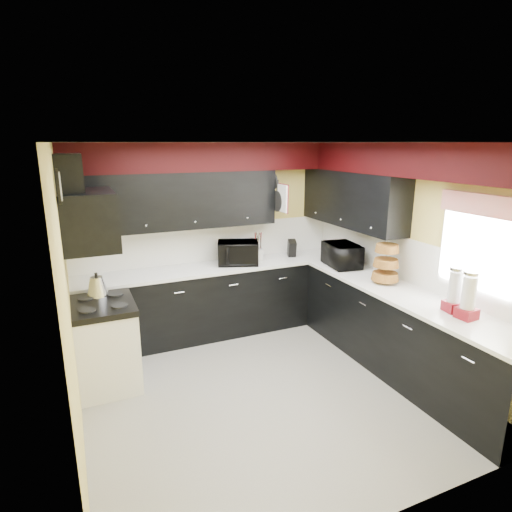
{
  "coord_description": "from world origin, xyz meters",
  "views": [
    {
      "loc": [
        -1.72,
        -3.62,
        2.5
      ],
      "look_at": [
        0.2,
        0.71,
        1.24
      ],
      "focal_mm": 30.0,
      "sensor_mm": 36.0,
      "label": 1
    }
  ],
  "objects": [
    {
      "name": "soffit_back",
      "position": [
        0.0,
        1.62,
        2.33
      ],
      "size": [
        3.6,
        0.36,
        0.35
      ],
      "primitive_type": "cube",
      "color": "black",
      "rests_on": "wall_back"
    },
    {
      "name": "soffit_right",
      "position": [
        1.62,
        -0.18,
        2.33
      ],
      "size": [
        0.36,
        3.24,
        0.35
      ],
      "primitive_type": "cube",
      "color": "black",
      "rests_on": "wall_right"
    },
    {
      "name": "ground",
      "position": [
        0.0,
        0.0,
        0.0
      ],
      "size": [
        3.6,
        3.6,
        0.0
      ],
      "primitive_type": "plane",
      "color": "gray",
      "rests_on": "ground"
    },
    {
      "name": "cut_board",
      "position": [
        0.83,
        1.3,
        1.8
      ],
      "size": [
        0.03,
        0.26,
        0.35
      ],
      "primitive_type": "cube",
      "color": "white",
      "rests_on": "upper_back"
    },
    {
      "name": "hood_duct",
      "position": [
        -1.68,
        0.75,
        2.2
      ],
      "size": [
        0.24,
        0.4,
        0.4
      ],
      "primitive_type": "cube",
      "color": "black",
      "rests_on": "wall_left"
    },
    {
      "name": "toaster_oven",
      "position": [
        0.27,
        1.47,
        1.09
      ],
      "size": [
        0.64,
        0.59,
        0.3
      ],
      "primitive_type": "imported",
      "rotation": [
        0.0,
        0.0,
        -0.36
      ],
      "color": "black",
      "rests_on": "counter_back"
    },
    {
      "name": "upper_back",
      "position": [
        -0.5,
        1.62,
        1.8
      ],
      "size": [
        2.6,
        0.35,
        0.7
      ],
      "primitive_type": "cube",
      "color": "black",
      "rests_on": "wall_back"
    },
    {
      "name": "counter_right",
      "position": [
        1.5,
        -0.3,
        0.92
      ],
      "size": [
        0.64,
        3.02,
        0.04
      ],
      "primitive_type": "cube",
      "color": "white",
      "rests_on": "cab_right"
    },
    {
      "name": "splash_right",
      "position": [
        1.79,
        0.0,
        1.19
      ],
      "size": [
        0.02,
        3.6,
        0.5
      ],
      "primitive_type": "cube",
      "color": "white",
      "rests_on": "counter_right"
    },
    {
      "name": "cab_right",
      "position": [
        1.5,
        -0.3,
        0.45
      ],
      "size": [
        0.6,
        3.0,
        0.9
      ],
      "primitive_type": "cube",
      "color": "black",
      "rests_on": "ground"
    },
    {
      "name": "ceiling",
      "position": [
        0.0,
        0.0,
        2.5
      ],
      "size": [
        3.6,
        3.6,
        0.06
      ],
      "primitive_type": "cube",
      "color": "white",
      "rests_on": "wall_back"
    },
    {
      "name": "wall_back",
      "position": [
        0.0,
        1.8,
        1.25
      ],
      "size": [
        3.6,
        0.06,
        2.5
      ],
      "primitive_type": "cube",
      "color": "#E0C666",
      "rests_on": "ground"
    },
    {
      "name": "dispenser_b",
      "position": [
        1.51,
        -1.07,
        1.16
      ],
      "size": [
        0.17,
        0.17,
        0.43
      ],
      "primitive_type": null,
      "rotation": [
        0.0,
        0.0,
        0.07
      ],
      "color": "#62000B",
      "rests_on": "counter_right"
    },
    {
      "name": "wall_left",
      "position": [
        -1.8,
        0.0,
        1.25
      ],
      "size": [
        0.06,
        3.6,
        2.5
      ],
      "primitive_type": "cube",
      "color": "#E0C666",
      "rests_on": "ground"
    },
    {
      "name": "utensil_crock",
      "position": [
        0.58,
        1.51,
        1.02
      ],
      "size": [
        0.19,
        0.19,
        0.16
      ],
      "primitive_type": "cylinder",
      "rotation": [
        0.0,
        0.0,
        -0.33
      ],
      "color": "silver",
      "rests_on": "counter_back"
    },
    {
      "name": "window",
      "position": [
        1.79,
        -0.9,
        1.55
      ],
      "size": [
        0.03,
        0.86,
        0.96
      ],
      "primitive_type": null,
      "color": "white",
      "rests_on": "wall_right"
    },
    {
      "name": "kettle",
      "position": [
        -1.52,
        1.0,
        1.02
      ],
      "size": [
        0.27,
        0.27,
        0.2
      ],
      "primitive_type": null,
      "rotation": [
        0.0,
        0.0,
        0.23
      ],
      "color": "#B6B7BB",
      "rests_on": "cooktop"
    },
    {
      "name": "stove",
      "position": [
        -1.5,
        0.75,
        0.43
      ],
      "size": [
        0.6,
        0.75,
        0.86
      ],
      "primitive_type": "cube",
      "color": "white",
      "rests_on": "ground"
    },
    {
      "name": "dispenser_a",
      "position": [
        1.53,
        -0.9,
        1.15
      ],
      "size": [
        0.18,
        0.18,
        0.42
      ],
      "primitive_type": null,
      "rotation": [
        0.0,
        0.0,
        -0.16
      ],
      "color": "#620C14",
      "rests_on": "counter_right"
    },
    {
      "name": "pan_mid",
      "position": [
        0.82,
        1.42,
        1.75
      ],
      "size": [
        0.03,
        0.28,
        0.46
      ],
      "primitive_type": null,
      "color": "black",
      "rests_on": "upper_back"
    },
    {
      "name": "clock",
      "position": [
        -1.77,
        0.25,
        2.15
      ],
      "size": [
        0.03,
        0.3,
        0.3
      ],
      "primitive_type": null,
      "color": "black",
      "rests_on": "wall_left"
    },
    {
      "name": "baskets",
      "position": [
        1.52,
        0.05,
        1.18
      ],
      "size": [
        0.27,
        0.27,
        0.5
      ],
      "primitive_type": null,
      "color": "brown",
      "rests_on": "upper_right"
    },
    {
      "name": "cooktop",
      "position": [
        -1.5,
        0.75,
        0.89
      ],
      "size": [
        0.62,
        0.77,
        0.06
      ],
      "primitive_type": "cube",
      "color": "black",
      "rests_on": "stove"
    },
    {
      "name": "deco_plate",
      "position": [
        1.77,
        -0.35,
        2.25
      ],
      "size": [
        0.03,
        0.24,
        0.24
      ],
      "primitive_type": null,
      "color": "white",
      "rests_on": "wall_right"
    },
    {
      "name": "wall_right",
      "position": [
        1.8,
        0.0,
        1.25
      ],
      "size": [
        0.06,
        3.6,
        2.5
      ],
      "primitive_type": "cube",
      "color": "#E0C666",
      "rests_on": "ground"
    },
    {
      "name": "microwave",
      "position": [
        1.47,
        0.82,
        1.09
      ],
      "size": [
        0.43,
        0.58,
        0.3
      ],
      "primitive_type": "imported",
      "rotation": [
        0.0,
        0.0,
        1.44
      ],
      "color": "black",
      "rests_on": "counter_right"
    },
    {
      "name": "counter_back",
      "position": [
        0.0,
        1.5,
        0.92
      ],
      "size": [
        3.62,
        0.64,
        0.04
      ],
      "primitive_type": "cube",
      "color": "white",
      "rests_on": "cab_back"
    },
    {
      "name": "splash_back",
      "position": [
        0.0,
        1.79,
        1.19
      ],
      "size": [
        3.6,
        0.02,
        0.5
      ],
      "primitive_type": "cube",
      "color": "white",
      "rests_on": "counter_back"
    },
    {
      "name": "pan_low",
      "position": [
        0.82,
        1.68,
        1.72
      ],
      "size": [
        0.03,
        0.24,
        0.42
      ],
      "primitive_type": null,
      "color": "black",
      "rests_on": "upper_back"
    },
    {
      "name": "upper_right",
      "position": [
        1.62,
        0.9,
        1.8
      ],
      "size": [
        0.35,
        1.8,
        0.7
      ],
      "primitive_type": "cube",
      "color": "black",
      "rests_on": "wall_right"
    },
    {
      "name": "knife_block",
      "position": [
        1.1,
        1.51,
        1.06
      ],
      "size": [
        0.15,
        0.18,
        0.23
      ],
      "primitive_type": "cube",
      "rotation": [
        0.0,
        0.0,
        -0.33
      ],
      "color": "black",
      "rests_on": "counter_back"
    },
    {
      "name": "hood",
      "position": [
        -1.55,
        0.75,
        1.78
      ],
      "size": [
        0.5,
        0.78,
        0.55
      ],
      "primitive_type": "cube",
      "color": "black",
      "rests_on": "wall_left"
    },
    {
      "name": "pan_top",
      "position": [
        0.82,
        1.55,
        2.0
      ],
      "size": [
        0.03,
        0.22,
        0.4
      ],
      "primitive_type": null,
      "color": "black",
      "rests_on": "upper_back"
    },
    {
      "name": "valance",
      "position": [
        1.73,
        -0.9,
        1.95
      ],
      "size": [
        0.04,
        0.88,
        0.2
      ],
      "primitive_type": "cube",
      "color": "red",
      "rests_on": "wall_right"
    },
    {
      "name": "cab_back",
      "position": [
        0.0,
        1.5,
        0.45
      ],
      "size": [
        3.6,
        0.6,
        0.9
      ],
      "primitive_type": "cube",
      "color": "black",
      "rests_on": "ground"
    }
  ]
}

